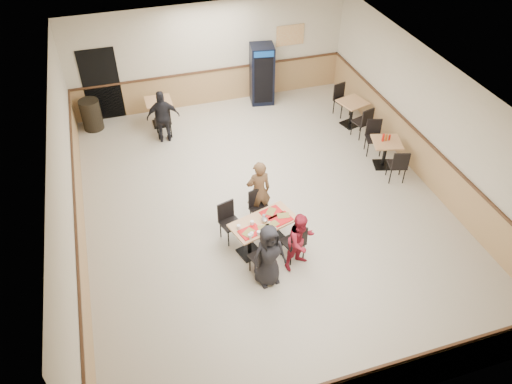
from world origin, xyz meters
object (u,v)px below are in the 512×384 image
object	(u,v)px
main_table	(263,230)
side_table_far	(352,109)
diner_woman_right	(301,241)
lone_diner	(163,117)
back_table	(159,109)
trash_bin	(91,115)
diner_woman_left	(269,255)
pepsi_cooler	(262,74)
side_table_near	(385,150)
diner_man_opposite	(259,191)

from	to	relation	value
main_table	side_table_far	size ratio (longest dim) A/B	1.73
side_table_far	diner_woman_right	bearing A→B (deg)	-126.24
lone_diner	back_table	world-z (taller)	lone_diner
diner_woman_right	trash_bin	bearing A→B (deg)	99.45
diner_woman_right	back_table	distance (m)	6.38
diner_woman_left	diner_woman_right	size ratio (longest dim) A/B	1.07
diner_woman_left	pepsi_cooler	world-z (taller)	pepsi_cooler
pepsi_cooler	side_table_far	bearing A→B (deg)	-36.23
lone_diner	trash_bin	bearing A→B (deg)	-28.34
diner_woman_right	main_table	bearing A→B (deg)	108.52
side_table_near	side_table_far	size ratio (longest dim) A/B	0.99
diner_woman_right	side_table_near	xyz separation A→B (m)	(3.23, 2.48, -0.17)
diner_man_opposite	pepsi_cooler	distance (m)	5.20
diner_man_opposite	back_table	size ratio (longest dim) A/B	2.01
side_table_far	trash_bin	distance (m)	7.20
main_table	back_table	distance (m)	5.57
lone_diner	side_table_far	size ratio (longest dim) A/B	1.73
main_table	diner_woman_right	distance (m)	0.89
main_table	trash_bin	bearing A→B (deg)	102.11
side_table_near	back_table	size ratio (longest dim) A/B	1.12
diner_man_opposite	side_table_near	bearing A→B (deg)	-168.25
pepsi_cooler	back_table	bearing A→B (deg)	-163.34
diner_woman_left	side_table_near	distance (m)	4.79
diner_woman_left	main_table	bearing A→B (deg)	70.10
main_table	back_table	size ratio (longest dim) A/B	1.95
diner_woman_right	pepsi_cooler	xyz separation A→B (m)	(1.31, 6.50, 0.23)
diner_woman_right	lone_diner	size ratio (longest dim) A/B	0.89
diner_woman_right	lone_diner	distance (m)	5.56
diner_woman_left	pepsi_cooler	distance (m)	7.02
lone_diner	pepsi_cooler	size ratio (longest dim) A/B	0.83
main_table	diner_man_opposite	world-z (taller)	diner_man_opposite
lone_diner	trash_bin	world-z (taller)	lone_diner
diner_woman_left	back_table	size ratio (longest dim) A/B	1.86
diner_woman_left	diner_woman_right	bearing A→B (deg)	8.00
diner_man_opposite	side_table_far	distance (m)	4.66
side_table_far	side_table_near	bearing A→B (deg)	-91.65
pepsi_cooler	trash_bin	world-z (taller)	pepsi_cooler
diner_woman_left	trash_bin	size ratio (longest dim) A/B	1.62
diner_woman_left	side_table_near	world-z (taller)	diner_woman_left
main_table	side_table_near	xyz separation A→B (m)	(3.77, 1.79, 0.01)
side_table_far	pepsi_cooler	size ratio (longest dim) A/B	0.48
diner_woman_left	diner_man_opposite	world-z (taller)	diner_man_opposite
diner_man_opposite	back_table	bearing A→B (deg)	-74.48
diner_woman_right	pepsi_cooler	world-z (taller)	pepsi_cooler
diner_woman_left	pepsi_cooler	bearing A→B (deg)	65.01
diner_woman_right	trash_bin	size ratio (longest dim) A/B	1.51
diner_woman_right	back_table	world-z (taller)	diner_woman_right
trash_bin	diner_man_opposite	bearing A→B (deg)	-56.08
diner_woman_right	side_table_far	bearing A→B (deg)	33.83
main_table	diner_man_opposite	size ratio (longest dim) A/B	0.97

